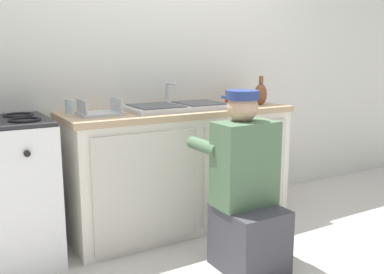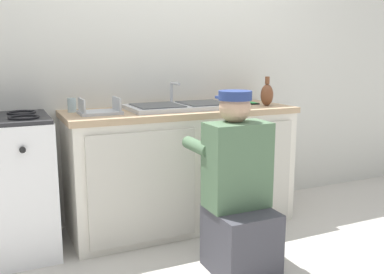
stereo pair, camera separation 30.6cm
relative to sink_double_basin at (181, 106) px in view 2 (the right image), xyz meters
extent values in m
plane|color=beige|center=(0.00, -0.30, -0.93)|extent=(12.00, 12.00, 0.00)
cube|color=silver|center=(0.00, 0.35, 0.32)|extent=(6.00, 0.10, 2.50)
cube|color=silver|center=(0.00, 0.00, -0.50)|extent=(1.70, 0.60, 0.87)
cube|color=beige|center=(-0.41, -0.31, -0.50)|extent=(0.75, 0.02, 0.77)
cube|color=beige|center=(0.41, -0.31, -0.50)|extent=(0.75, 0.02, 0.77)
cube|color=tan|center=(0.00, 0.00, -0.04)|extent=(1.74, 0.62, 0.04)
cube|color=silver|center=(0.00, 0.00, 0.00)|extent=(0.80, 0.44, 0.03)
cube|color=#4C4F51|center=(-0.19, 0.00, 0.01)|extent=(0.33, 0.35, 0.01)
cube|color=#4C4F51|center=(0.19, 0.00, 0.01)|extent=(0.33, 0.35, 0.01)
cylinder|color=#B7BABF|center=(0.00, 0.19, 0.07)|extent=(0.02, 0.02, 0.18)
cylinder|color=#B7BABF|center=(0.00, 0.11, 0.16)|extent=(0.02, 0.16, 0.02)
cube|color=white|center=(-1.24, 0.00, -0.48)|extent=(0.59, 0.60, 0.90)
cube|color=#262628|center=(-1.24, 0.00, -0.02)|extent=(0.58, 0.59, 0.02)
torus|color=black|center=(-1.11, -0.12, 0.00)|extent=(0.19, 0.19, 0.02)
torus|color=black|center=(-1.11, 0.12, 0.00)|extent=(0.19, 0.19, 0.02)
cylinder|color=black|center=(-1.14, -0.31, -0.17)|extent=(0.04, 0.02, 0.04)
cube|color=#3F3F47|center=(0.03, -0.85, -0.73)|extent=(0.36, 0.40, 0.40)
cube|color=#4C6B4C|center=(0.03, -0.79, -0.27)|extent=(0.38, 0.22, 0.52)
sphere|color=tan|center=(0.03, -0.75, 0.07)|extent=(0.19, 0.19, 0.19)
cylinder|color=navy|center=(0.03, -0.75, 0.14)|extent=(0.20, 0.20, 0.06)
cube|color=navy|center=(0.03, -0.67, 0.12)|extent=(0.13, 0.09, 0.02)
cylinder|color=#4C6B4C|center=(-0.14, -0.59, -0.18)|extent=(0.08, 0.30, 0.08)
cylinder|color=#4C6B4C|center=(0.20, -0.59, -0.18)|extent=(0.08, 0.30, 0.08)
cylinder|color=#ADC6CC|center=(-0.78, 0.13, 0.03)|extent=(0.06, 0.06, 0.10)
cylinder|color=red|center=(0.54, 0.13, 0.02)|extent=(0.04, 0.04, 0.08)
cylinder|color=black|center=(0.54, 0.13, 0.08)|extent=(0.04, 0.04, 0.02)
cylinder|color=#513823|center=(0.67, 0.18, 0.02)|extent=(0.04, 0.04, 0.08)
cylinder|color=black|center=(0.67, 0.18, 0.08)|extent=(0.04, 0.04, 0.02)
cube|color=#B2B7BC|center=(-0.62, -0.04, -0.01)|extent=(0.28, 0.22, 0.02)
cube|color=#B2B7BC|center=(-0.74, -0.04, 0.04)|extent=(0.01, 0.21, 0.10)
cube|color=#B2B7BC|center=(-0.50, -0.04, 0.04)|extent=(0.01, 0.21, 0.10)
ellipsoid|color=brown|center=(0.69, -0.12, 0.07)|extent=(0.10, 0.10, 0.17)
cylinder|color=brown|center=(0.69, -0.12, 0.18)|extent=(0.04, 0.04, 0.06)
cube|color=black|center=(0.65, 0.05, -0.01)|extent=(0.07, 0.14, 0.01)
cube|color=green|center=(0.65, 0.05, -0.01)|extent=(0.06, 0.12, 0.00)
camera|label=1|loc=(-1.52, -2.80, 0.38)|focal=40.00mm
camera|label=2|loc=(-1.25, -2.94, 0.38)|focal=40.00mm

